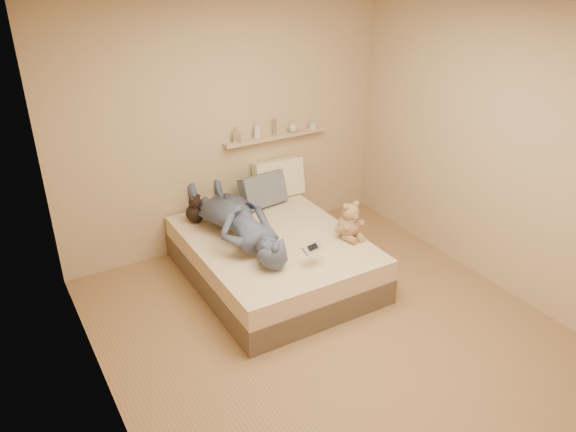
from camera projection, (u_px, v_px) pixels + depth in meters
room at (332, 190)px, 4.25m from camera, size 3.80×3.80×3.80m
bed at (273, 258)px, 5.45m from camera, size 1.50×1.90×0.45m
game_console at (312, 248)px, 4.83m from camera, size 0.20×0.11×0.06m
teddy_bear at (350, 223)px, 5.29m from camera, size 0.31×0.29×0.37m
dark_plush at (195, 211)px, 5.58m from camera, size 0.19×0.19×0.29m
pillow_cream at (279, 178)px, 6.14m from camera, size 0.56×0.27×0.42m
pillow_grey at (263, 190)px, 5.92m from camera, size 0.53×0.30×0.37m
person at (237, 219)px, 5.27m from camera, size 0.58×1.57×0.38m
wall_shelf at (276, 137)px, 6.00m from camera, size 1.20×0.12×0.03m
shelf_bottles at (271, 129)px, 5.94m from camera, size 1.02×0.11×0.19m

